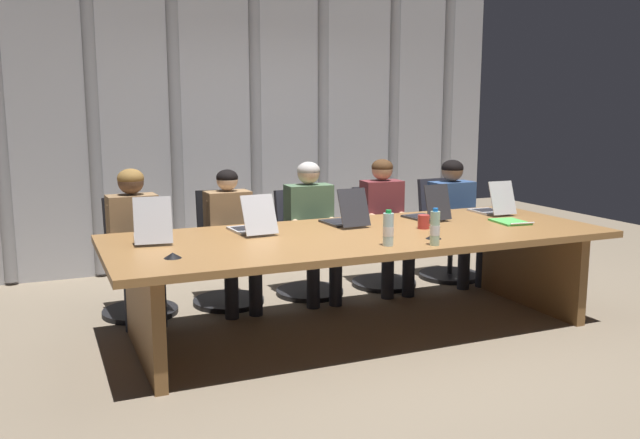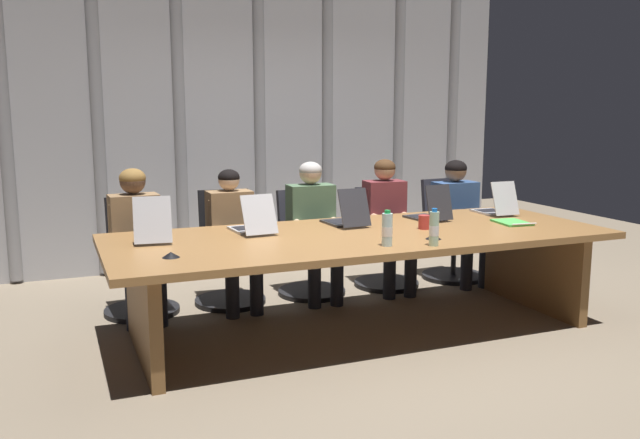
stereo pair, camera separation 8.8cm
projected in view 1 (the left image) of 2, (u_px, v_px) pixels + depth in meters
ground_plane at (360, 330)px, 5.01m from camera, size 11.24×11.24×0.00m
conference_table at (361, 253)px, 4.91m from camera, size 3.66×1.40×0.74m
curtain_backdrop at (256, 122)px, 7.02m from camera, size 5.62×0.17×2.97m
laptop_left_end at (153, 232)px, 4.59m from camera, size 0.30×0.48×0.32m
laptop_left_mid at (252, 225)px, 4.90m from camera, size 0.28×0.46×0.29m
laptop_center at (345, 218)px, 5.20m from camera, size 0.27×0.44×0.30m
laptop_right_mid at (428, 213)px, 5.45m from camera, size 0.27×0.40×0.30m
laptop_right_end at (492, 207)px, 5.76m from camera, size 0.24×0.41×0.29m
office_chair_left_end at (137, 271)px, 5.38m from camera, size 0.60×0.60×0.93m
office_chair_left_mid at (227, 261)px, 5.67m from camera, size 0.60×0.60×0.95m
office_chair_center at (307, 255)px, 5.95m from camera, size 0.60×0.60×0.92m
office_chair_right_mid at (382, 248)px, 6.25m from camera, size 0.60×0.60×0.91m
office_chair_right_end at (447, 241)px, 6.53m from camera, size 0.60×0.60×0.96m
person_left_end at (135, 234)px, 5.18m from camera, size 0.41×0.56×1.18m
person_left_mid at (232, 231)px, 5.47m from camera, size 0.38×0.55×1.14m
person_center at (312, 222)px, 5.76m from camera, size 0.42×0.56×1.18m
person_right_mid at (385, 217)px, 6.03m from camera, size 0.40×0.57×1.18m
person_right_end at (456, 212)px, 6.33m from camera, size 0.42×0.55×1.15m
water_bottle_primary at (435, 228)px, 4.44m from camera, size 0.07×0.07×0.25m
water_bottle_secondary at (388, 229)px, 4.43m from camera, size 0.07×0.07×0.24m
coffee_mug_near at (424, 222)px, 5.05m from camera, size 0.14×0.09×0.11m
conference_mic_left_side at (173, 255)px, 4.08m from camera, size 0.11×0.11×0.03m
conference_mic_middle at (434, 236)px, 4.67m from camera, size 0.11×0.11×0.03m
spiral_notepad at (510, 222)px, 5.31m from camera, size 0.25×0.33×0.03m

